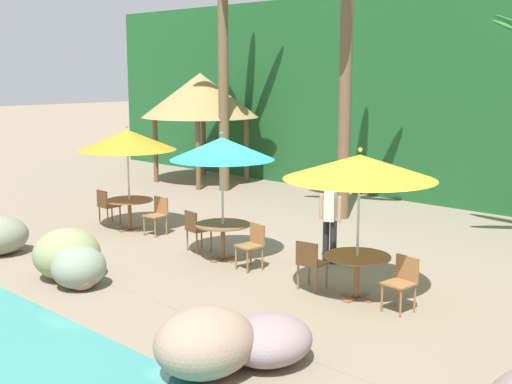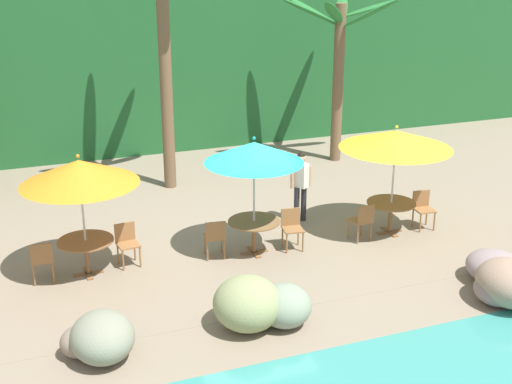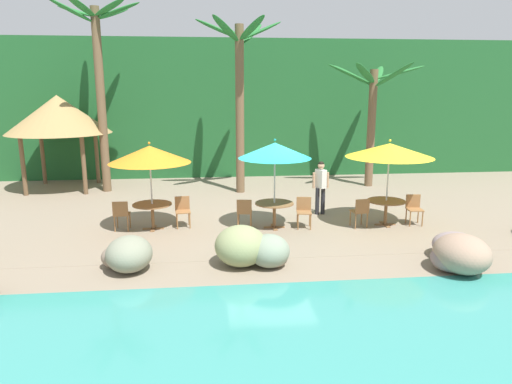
# 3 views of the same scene
# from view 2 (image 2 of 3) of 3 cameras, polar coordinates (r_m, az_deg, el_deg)

# --- Properties ---
(ground_plane) EXTENTS (120.00, 120.00, 0.00)m
(ground_plane) POSITION_cam_2_polar(r_m,az_deg,el_deg) (14.78, -0.73, -4.94)
(ground_plane) COLOR gray
(terrace_deck) EXTENTS (18.00, 5.20, 0.01)m
(terrace_deck) POSITION_cam_2_polar(r_m,az_deg,el_deg) (14.78, -0.73, -4.93)
(terrace_deck) COLOR gray
(terrace_deck) RESTS_ON ground
(foliage_backdrop) EXTENTS (28.00, 2.40, 6.00)m
(foliage_backdrop) POSITION_cam_2_polar(r_m,az_deg,el_deg) (22.32, -8.85, 11.40)
(foliage_backdrop) COLOR #1E5628
(foliage_backdrop) RESTS_ON ground
(rock_seawall) EXTENTS (16.56, 3.55, 1.10)m
(rock_seawall) POSITION_cam_2_polar(r_m,az_deg,el_deg) (12.40, 7.77, -8.17)
(rock_seawall) COLOR gray
(rock_seawall) RESTS_ON ground
(umbrella_orange) EXTENTS (2.26, 2.26, 2.50)m
(umbrella_orange) POSITION_cam_2_polar(r_m,az_deg,el_deg) (13.41, -14.45, 1.62)
(umbrella_orange) COLOR silver
(umbrella_orange) RESTS_ON ground
(dining_table_orange) EXTENTS (1.10, 1.10, 0.74)m
(dining_table_orange) POSITION_cam_2_polar(r_m,az_deg,el_deg) (13.95, -13.92, -4.36)
(dining_table_orange) COLOR brown
(dining_table_orange) RESTS_ON ground
(chair_orange_seaward) EXTENTS (0.47, 0.47, 0.87)m
(chair_orange_seaward) POSITION_cam_2_polar(r_m,az_deg,el_deg) (14.26, -10.66, -4.01)
(chair_orange_seaward) COLOR olive
(chair_orange_seaward) RESTS_ON ground
(chair_orange_inland) EXTENTS (0.43, 0.43, 0.87)m
(chair_orange_inland) POSITION_cam_2_polar(r_m,az_deg,el_deg) (13.87, -17.33, -5.31)
(chair_orange_inland) COLOR olive
(chair_orange_inland) RESTS_ON ground
(umbrella_teal) EXTENTS (2.05, 2.05, 2.57)m
(umbrella_teal) POSITION_cam_2_polar(r_m,az_deg,el_deg) (13.92, -0.17, 3.30)
(umbrella_teal) COLOR silver
(umbrella_teal) RESTS_ON ground
(dining_table_teal) EXTENTS (1.10, 1.10, 0.74)m
(dining_table_teal) POSITION_cam_2_polar(r_m,az_deg,el_deg) (14.46, -0.16, -2.86)
(dining_table_teal) COLOR brown
(dining_table_teal) RESTS_ON ground
(chair_teal_seaward) EXTENTS (0.47, 0.48, 0.87)m
(chair_teal_seaward) POSITION_cam_2_polar(r_m,az_deg,el_deg) (14.78, 2.98, -2.80)
(chair_teal_seaward) COLOR olive
(chair_teal_seaward) RESTS_ON ground
(chair_teal_inland) EXTENTS (0.47, 0.48, 0.87)m
(chair_teal_inland) POSITION_cam_2_polar(r_m,az_deg,el_deg) (14.27, -3.42, -3.66)
(chair_teal_inland) COLOR olive
(chair_teal_inland) RESTS_ON ground
(umbrella_yellow) EXTENTS (2.48, 2.48, 2.52)m
(umbrella_yellow) POSITION_cam_2_polar(r_m,az_deg,el_deg) (15.29, 11.52, 4.30)
(umbrella_yellow) COLOR silver
(umbrella_yellow) RESTS_ON ground
(dining_table_yellow) EXTENTS (1.10, 1.10, 0.74)m
(dining_table_yellow) POSITION_cam_2_polar(r_m,az_deg,el_deg) (15.78, 11.13, -1.26)
(dining_table_yellow) COLOR brown
(dining_table_yellow) RESTS_ON ground
(chair_yellow_seaward) EXTENTS (0.46, 0.46, 0.87)m
(chair_yellow_seaward) POSITION_cam_2_polar(r_m,az_deg,el_deg) (16.27, 13.65, -1.18)
(chair_yellow_seaward) COLOR olive
(chair_yellow_seaward) RESTS_ON ground
(chair_yellow_inland) EXTENTS (0.47, 0.48, 0.87)m
(chair_yellow_inland) POSITION_cam_2_polar(r_m,az_deg,el_deg) (15.25, 8.83, -2.28)
(chair_yellow_inland) COLOR olive
(chair_yellow_inland) RESTS_ON ground
(palm_tree_second) EXTENTS (3.20, 3.04, 6.36)m
(palm_tree_second) POSITION_cam_2_polar(r_m,az_deg,el_deg) (17.87, -7.66, 13.35)
(palm_tree_second) COLOR brown
(palm_tree_second) RESTS_ON ground
(palm_tree_third) EXTENTS (3.82, 3.48, 4.88)m
(palm_tree_third) POSITION_cam_2_polar(r_m,az_deg,el_deg) (20.37, 6.89, 11.85)
(palm_tree_third) COLOR brown
(palm_tree_third) RESTS_ON ground
(waiter_in_white) EXTENTS (0.52, 0.39, 1.70)m
(waiter_in_white) POSITION_cam_2_polar(r_m,az_deg,el_deg) (16.05, 3.72, 0.87)
(waiter_in_white) COLOR #232328
(waiter_in_white) RESTS_ON ground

